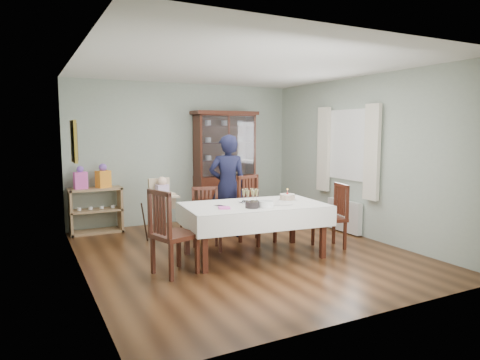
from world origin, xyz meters
TOP-DOWN VIEW (x-y plane):
  - floor at (0.00, 0.00)m, footprint 5.00×5.00m
  - room_shell at (0.00, 0.53)m, footprint 5.00×5.00m
  - dining_table at (0.04, -0.23)m, footprint 2.10×1.34m
  - china_cabinet at (0.75, 2.26)m, footprint 1.30×0.48m
  - sideboard at (-1.75, 2.28)m, footprint 0.90×0.38m
  - picture_frame at (-2.22, 0.80)m, footprint 0.04×0.48m
  - window at (2.22, 0.30)m, footprint 0.04×1.02m
  - curtain_left at (2.16, -0.32)m, footprint 0.07×0.30m
  - curtain_right at (2.16, 0.92)m, footprint 0.07×0.30m
  - radiator at (2.16, 0.30)m, footprint 0.10×0.80m
  - chair_far_left at (-0.43, 0.39)m, footprint 0.51×0.51m
  - chair_far_right at (0.45, 0.42)m, footprint 0.61×0.61m
  - chair_end_left at (-1.23, -0.45)m, footprint 0.60×0.60m
  - chair_end_right at (1.31, -0.35)m, footprint 0.52×0.52m
  - woman at (0.20, 0.98)m, footprint 0.73×0.60m
  - high_chair at (-0.89, 1.14)m, footprint 0.51×0.51m
  - champagne_tray at (0.04, -0.10)m, footprint 0.33×0.33m
  - birthday_cake at (0.63, -0.19)m, footprint 0.26×0.26m
  - plate_stack_dark at (-0.13, -0.48)m, footprint 0.25×0.25m
  - plate_stack_white at (0.06, -0.53)m, footprint 0.23×0.23m
  - napkin_stack at (-0.49, -0.36)m, footprint 0.19×0.19m
  - cutlery at (-0.50, -0.18)m, footprint 0.16×0.19m
  - cake_knife at (0.34, -0.52)m, footprint 0.27×0.09m
  - gift_bag_pink at (-1.99, 2.26)m, footprint 0.23×0.16m
  - gift_bag_orange at (-1.61, 2.26)m, footprint 0.27×0.24m

SIDE VIEW (x-z plane):
  - floor at x=0.00m, z-range 0.00..0.00m
  - chair_far_left at x=-0.43m, z-range -0.19..0.75m
  - chair_end_right at x=1.31m, z-range -0.20..0.78m
  - radiator at x=2.16m, z-range 0.02..0.57m
  - chair_far_right at x=0.45m, z-range -0.22..0.86m
  - chair_end_left at x=-1.23m, z-range -0.22..0.86m
  - dining_table at x=0.04m, z-range 0.00..0.76m
  - sideboard at x=-1.75m, z-range 0.00..0.80m
  - high_chair at x=-0.89m, z-range -0.12..0.95m
  - cake_knife at x=0.34m, z-range 0.76..0.77m
  - cutlery at x=-0.50m, z-range 0.76..0.77m
  - napkin_stack at x=-0.49m, z-range 0.76..0.78m
  - plate_stack_white at x=0.06m, z-range 0.76..0.85m
  - plate_stack_dark at x=-0.13m, z-range 0.76..0.85m
  - birthday_cake at x=0.63m, z-range 0.72..0.90m
  - champagne_tray at x=0.04m, z-range 0.72..0.92m
  - woman at x=0.20m, z-range 0.00..1.73m
  - gift_bag_pink at x=-1.99m, z-range 0.78..1.17m
  - gift_bag_orange at x=-1.61m, z-range 0.78..1.20m
  - china_cabinet at x=0.75m, z-range 0.04..2.21m
  - curtain_left at x=2.16m, z-range 0.67..2.23m
  - curtain_right at x=2.16m, z-range 0.67..2.23m
  - window at x=2.22m, z-range 0.94..2.16m
  - picture_frame at x=-2.22m, z-range 1.36..1.94m
  - room_shell at x=0.00m, z-range -0.80..4.20m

